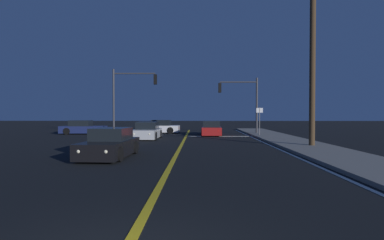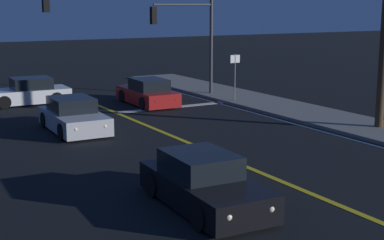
% 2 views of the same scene
% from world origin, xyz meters
% --- Properties ---
extents(lane_line_center, '(0.20, 41.96, 0.01)m').
position_xyz_m(lane_line_center, '(0.00, 12.34, 0.01)').
color(lane_line_center, gold).
rests_on(lane_line_center, ground).
extents(lane_line_edge_right, '(0.16, 41.96, 0.01)m').
position_xyz_m(lane_line_edge_right, '(5.59, 12.34, 0.01)').
color(lane_line_edge_right, silver).
rests_on(lane_line_edge_right, ground).
extents(stop_bar, '(5.84, 0.50, 0.01)m').
position_xyz_m(stop_bar, '(2.92, 23.18, 0.01)').
color(stop_bar, silver).
rests_on(stop_bar, ground).
extents(car_mid_block_silver, '(1.99, 4.18, 1.34)m').
position_xyz_m(car_mid_block_silver, '(-2.98, 20.40, 0.58)').
color(car_mid_block_silver, '#B2B5BA').
rests_on(car_mid_block_silver, ground).
extents(car_lead_oncoming_white, '(4.24, 2.10, 1.34)m').
position_xyz_m(car_lead_oncoming_white, '(-2.92, 27.77, 0.58)').
color(car_lead_oncoming_white, silver).
rests_on(car_lead_oncoming_white, ground).
extents(car_parked_curb_red, '(1.91, 4.37, 1.34)m').
position_xyz_m(car_parked_curb_red, '(2.29, 24.54, 0.58)').
color(car_parked_curb_red, maroon).
rests_on(car_parked_curb_red, ground).
extents(car_far_approaching_black, '(2.01, 4.28, 1.34)m').
position_xyz_m(car_far_approaching_black, '(-2.98, 10.28, 0.58)').
color(car_far_approaching_black, black).
rests_on(car_far_approaching_black, ground).
extents(traffic_signal_near_right, '(3.74, 0.28, 5.39)m').
position_xyz_m(traffic_signal_near_right, '(5.27, 25.48, 3.60)').
color(traffic_signal_near_right, '#38383D').
rests_on(traffic_signal_near_right, ground).
extents(street_sign_corner, '(0.56, 0.06, 2.53)m').
position_xyz_m(street_sign_corner, '(6.34, 22.68, 1.70)').
color(street_sign_corner, slate).
rests_on(street_sign_corner, ground).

